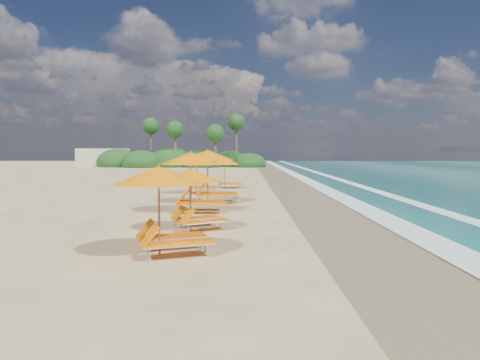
% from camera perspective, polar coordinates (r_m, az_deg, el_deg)
% --- Properties ---
extents(ground, '(160.00, 160.00, 0.00)m').
position_cam_1_polar(ground, '(20.33, 0.00, -3.38)').
color(ground, '#D2B67B').
rests_on(ground, ground).
extents(wet_sand, '(4.00, 160.00, 0.01)m').
position_cam_1_polar(wet_sand, '(20.68, 11.17, -3.31)').
color(wet_sand, olive).
rests_on(wet_sand, ground).
extents(surf_foam, '(4.00, 160.00, 0.01)m').
position_cam_1_polar(surf_foam, '(21.34, 18.33, -3.16)').
color(surf_foam, white).
rests_on(surf_foam, ground).
extents(station_0, '(2.92, 2.86, 2.27)m').
position_cam_1_polar(station_0, '(10.95, -9.69, -3.07)').
color(station_0, olive).
rests_on(station_0, ground).
extents(station_1, '(2.74, 2.74, 2.06)m').
position_cam_1_polar(station_1, '(14.22, -5.98, -1.91)').
color(station_1, olive).
rests_on(station_1, ground).
extents(station_2, '(2.78, 2.57, 2.58)m').
position_cam_1_polar(station_2, '(18.19, -5.86, 0.30)').
color(station_2, olive).
rests_on(station_2, ground).
extents(station_3, '(3.02, 2.83, 2.67)m').
position_cam_1_polar(station_3, '(21.38, -3.71, 1.00)').
color(station_3, olive).
rests_on(station_3, ground).
extents(station_4, '(2.42, 2.24, 2.20)m').
position_cam_1_polar(station_4, '(25.93, -5.37, 0.94)').
color(station_4, olive).
rests_on(station_4, ground).
extents(station_5, '(2.23, 2.06, 2.07)m').
position_cam_1_polar(station_5, '(29.48, -1.69, 1.18)').
color(station_5, olive).
rests_on(station_5, ground).
extents(treeline, '(25.80, 8.80, 9.74)m').
position_cam_1_polar(treeline, '(66.47, -8.23, 2.57)').
color(treeline, '#163D14').
rests_on(treeline, ground).
extents(beach_building, '(7.00, 5.00, 2.80)m').
position_cam_1_polar(beach_building, '(71.69, -17.52, 2.85)').
color(beach_building, beige).
rests_on(beach_building, ground).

